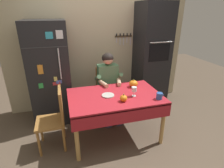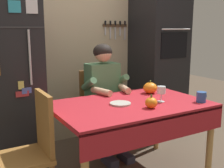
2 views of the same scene
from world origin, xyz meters
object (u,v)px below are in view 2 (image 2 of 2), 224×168
(seated_person, at_px, (105,90))
(pumpkin_large, at_px, (151,103))
(refrigerator, at_px, (4,80))
(dining_table, at_px, (132,112))
(wall_oven, at_px, (158,55))
(chair_left_side, at_px, (33,147))
(coffee_mug, at_px, (201,97))
(wine_glass, at_px, (161,91))
(serving_tray, at_px, (120,104))
(pumpkin_medium, at_px, (150,88))
(chair_behind_person, at_px, (98,106))

(seated_person, bearing_deg, pumpkin_large, -89.83)
(refrigerator, xyz_separation_m, dining_table, (0.95, -0.88, -0.24))
(pumpkin_large, bearing_deg, wall_oven, 48.74)
(dining_table, relative_size, seated_person, 1.12)
(chair_left_side, relative_size, coffee_mug, 8.03)
(wine_glass, xyz_separation_m, pumpkin_large, (-0.21, -0.12, -0.06))
(wine_glass, relative_size, serving_tray, 0.78)
(pumpkin_large, bearing_deg, dining_table, 106.31)
(wine_glass, relative_size, pumpkin_medium, 1.01)
(pumpkin_medium, bearing_deg, wine_glass, -110.89)
(chair_behind_person, relative_size, serving_tray, 4.91)
(dining_table, height_order, serving_tray, serving_tray)
(seated_person, xyz_separation_m, coffee_mug, (0.53, -0.88, 0.05))
(refrigerator, bearing_deg, wine_glass, -38.65)
(chair_left_side, bearing_deg, chair_behind_person, 38.61)
(pumpkin_large, bearing_deg, chair_left_side, 166.39)
(wall_oven, height_order, chair_behind_person, wall_oven)
(chair_left_side, height_order, serving_tray, chair_left_side)
(refrigerator, xyz_separation_m, coffee_mug, (1.53, -1.16, -0.11))
(dining_table, height_order, chair_left_side, chair_left_side)
(seated_person, distance_m, chair_left_side, 1.14)
(pumpkin_medium, bearing_deg, serving_tray, -156.78)
(seated_person, height_order, wine_glass, seated_person)
(refrigerator, xyz_separation_m, serving_tray, (0.84, -0.86, -0.15))
(chair_behind_person, relative_size, pumpkin_large, 8.00)
(chair_left_side, relative_size, wine_glass, 6.30)
(wall_oven, relative_size, pumpkin_large, 18.06)
(serving_tray, bearing_deg, dining_table, -12.88)
(coffee_mug, bearing_deg, wine_glass, 149.25)
(chair_left_side, height_order, coffee_mug, chair_left_side)
(serving_tray, bearing_deg, chair_left_side, 179.82)
(wine_glass, height_order, pumpkin_medium, wine_glass)
(dining_table, relative_size, serving_tray, 7.39)
(refrigerator, height_order, wine_glass, refrigerator)
(dining_table, xyz_separation_m, serving_tray, (-0.11, 0.02, 0.09))
(pumpkin_medium, bearing_deg, wall_oven, 46.10)
(seated_person, bearing_deg, wall_oven, 17.82)
(wine_glass, xyz_separation_m, serving_tray, (-0.37, 0.11, -0.10))
(seated_person, height_order, pumpkin_large, seated_person)
(refrigerator, distance_m, serving_tray, 1.21)
(chair_left_side, bearing_deg, dining_table, -1.72)
(dining_table, relative_size, chair_behind_person, 1.51)
(pumpkin_large, bearing_deg, seated_person, 90.17)
(seated_person, xyz_separation_m, serving_tray, (-0.16, -0.58, 0.01))
(refrigerator, distance_m, dining_table, 1.32)
(wall_oven, bearing_deg, pumpkin_medium, -133.90)
(chair_behind_person, bearing_deg, pumpkin_large, -89.86)
(wine_glass, bearing_deg, wall_oven, 52.24)
(refrigerator, bearing_deg, chair_behind_person, -5.13)
(dining_table, bearing_deg, refrigerator, 137.09)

